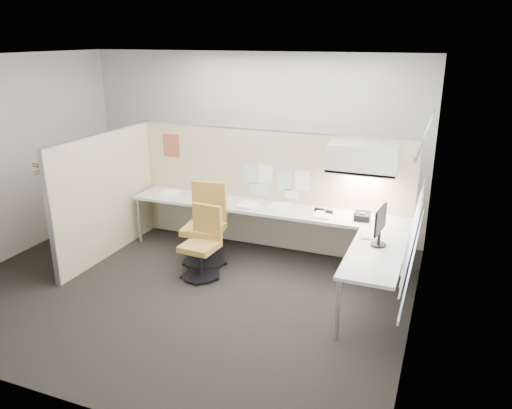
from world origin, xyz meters
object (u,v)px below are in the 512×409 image
at_px(desk, 284,222).
at_px(chair_left, 202,245).
at_px(monitor, 380,224).
at_px(phone, 362,216).
at_px(chair_right, 206,227).

height_order(desk, chair_left, chair_left).
bearing_deg(desk, monitor, -25.70).
xyz_separation_m(chair_left, phone, (1.89, 0.89, 0.35)).
distance_m(desk, phone, 1.06).
relative_size(chair_left, monitor, 2.04).
distance_m(desk, chair_left, 1.16).
bearing_deg(phone, monitor, -68.55).
xyz_separation_m(chair_right, phone, (2.05, 0.47, 0.27)).
distance_m(chair_right, monitor, 2.45).
height_order(chair_left, phone, chair_left).
distance_m(desk, chair_right, 1.08).
relative_size(chair_right, monitor, 2.40).
xyz_separation_m(monitor, phone, (-0.33, 0.77, -0.21)).
xyz_separation_m(desk, chair_left, (-0.85, -0.78, -0.17)).
height_order(chair_left, monitor, monitor).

